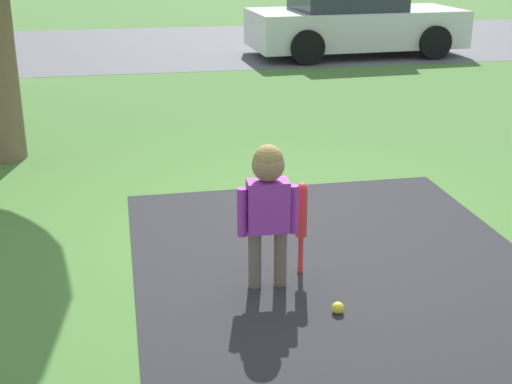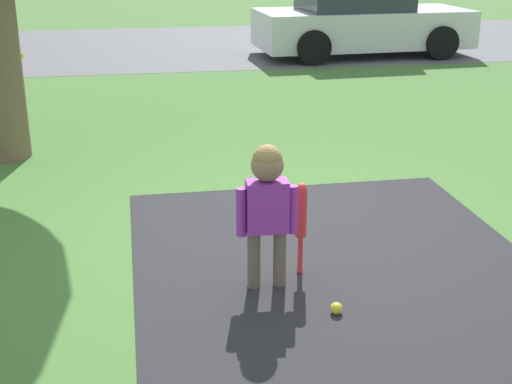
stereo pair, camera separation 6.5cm
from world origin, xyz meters
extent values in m
plane|color=#477533|center=(0.00, 0.00, 0.00)|extent=(60.00, 60.00, 0.00)
cube|color=#59595B|center=(0.00, 9.87, 0.00)|extent=(40.00, 6.00, 0.01)
cylinder|color=#6B5B4C|center=(-0.33, -0.90, 0.20)|extent=(0.09, 0.09, 0.40)
cylinder|color=#6B5B4C|center=(-0.16, -0.90, 0.20)|extent=(0.09, 0.09, 0.40)
cube|color=purple|center=(-0.25, -0.90, 0.57)|extent=(0.27, 0.16, 0.34)
cylinder|color=purple|center=(-0.41, -0.89, 0.54)|extent=(0.07, 0.07, 0.32)
cylinder|color=purple|center=(-0.08, -0.91, 0.54)|extent=(0.07, 0.07, 0.32)
sphere|color=#997051|center=(-0.25, -0.90, 0.85)|extent=(0.21, 0.21, 0.21)
sphere|color=#997A47|center=(-0.25, -0.90, 0.88)|extent=(0.19, 0.19, 0.19)
sphere|color=red|center=(0.01, -0.76, 0.02)|extent=(0.04, 0.04, 0.04)
cylinder|color=red|center=(0.01, -0.76, 0.14)|extent=(0.03, 0.03, 0.28)
cylinder|color=red|center=(0.01, -0.76, 0.45)|extent=(0.08, 0.08, 0.34)
sphere|color=red|center=(0.01, -0.76, 0.63)|extent=(0.07, 0.07, 0.07)
sphere|color=yellow|center=(0.11, -1.34, 0.04)|extent=(0.08, 0.08, 0.08)
cylinder|color=yellow|center=(-2.81, 6.33, 0.37)|extent=(0.22, 0.22, 0.73)
sphere|color=yellow|center=(-2.81, 6.33, 0.73)|extent=(0.21, 0.21, 0.21)
cylinder|color=yellow|center=(-2.81, 6.33, 0.09)|extent=(0.27, 0.27, 0.06)
cylinder|color=yellow|center=(-2.69, 6.33, 0.44)|extent=(0.10, 0.08, 0.08)
cube|color=silver|center=(3.34, 8.08, 0.51)|extent=(4.04, 1.88, 0.68)
cylinder|color=black|center=(4.52, 8.99, 0.31)|extent=(0.62, 0.21, 0.61)
cylinder|color=black|center=(4.61, 7.29, 0.31)|extent=(0.62, 0.21, 0.61)
cylinder|color=black|center=(2.07, 8.86, 0.31)|extent=(0.62, 0.21, 0.61)
cylinder|color=black|center=(2.16, 7.16, 0.31)|extent=(0.62, 0.21, 0.61)
camera|label=1|loc=(-1.13, -5.06, 2.22)|focal=50.00mm
camera|label=2|loc=(-1.07, -5.07, 2.22)|focal=50.00mm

